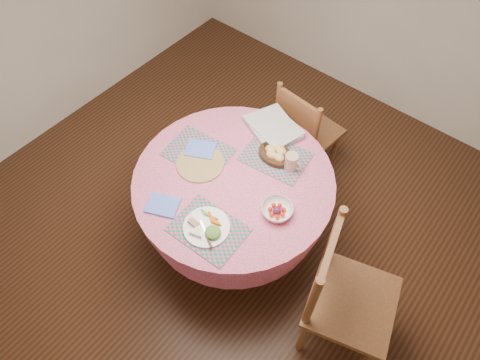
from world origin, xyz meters
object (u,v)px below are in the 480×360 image
at_px(dining_table, 234,196).
at_px(fruit_bowl, 277,210).
at_px(bread_bowl, 276,153).
at_px(chair_right, 343,295).
at_px(wicker_trivet, 200,163).
at_px(dinner_plate, 207,228).
at_px(latte_mug, 292,162).
at_px(chair_back, 304,131).

bearing_deg(dining_table, fruit_bowl, -4.94).
relative_size(bread_bowl, fruit_bowl, 1.02).
bearing_deg(chair_right, bread_bowl, 45.98).
xyz_separation_m(dining_table, chair_right, (0.89, -0.12, -0.00)).
height_order(wicker_trivet, dinner_plate, dinner_plate).
distance_m(chair_right, wicker_trivet, 1.14).
xyz_separation_m(bread_bowl, fruit_bowl, (0.25, -0.33, -0.01)).
xyz_separation_m(dining_table, latte_mug, (0.22, 0.28, 0.26)).
height_order(chair_right, fruit_bowl, chair_right).
relative_size(chair_back, latte_mug, 7.76).
xyz_separation_m(wicker_trivet, dinner_plate, (0.34, -0.32, 0.02)).
height_order(wicker_trivet, latte_mug, latte_mug).
distance_m(chair_right, bread_bowl, 0.92).
bearing_deg(chair_back, latte_mug, 118.40).
bearing_deg(wicker_trivet, chair_right, -3.69).
distance_m(chair_right, dinner_plate, 0.84).
height_order(dining_table, latte_mug, latte_mug).
relative_size(dining_table, chair_right, 1.17).
bearing_deg(wicker_trivet, dinner_plate, -42.95).
xyz_separation_m(dinner_plate, bread_bowl, (-0.02, 0.66, 0.01)).
height_order(dinner_plate, bread_bowl, bread_bowl).
xyz_separation_m(dining_table, chair_back, (-0.01, 0.83, -0.08)).
xyz_separation_m(wicker_trivet, latte_mug, (0.46, 0.33, 0.06)).
distance_m(dining_table, chair_back, 0.83).
relative_size(dining_table, wicker_trivet, 4.13).
distance_m(chair_back, latte_mug, 0.68).
height_order(chair_right, wicker_trivet, chair_right).
height_order(latte_mug, fruit_bowl, latte_mug).
bearing_deg(wicker_trivet, bread_bowl, 46.10).
height_order(wicker_trivet, fruit_bowl, fruit_bowl).
bearing_deg(bread_bowl, chair_back, 100.83).
relative_size(chair_right, wicker_trivet, 3.53).
bearing_deg(dining_table, chair_right, -7.54).
xyz_separation_m(chair_back, wicker_trivet, (-0.23, -0.87, 0.28)).
bearing_deg(dinner_plate, chair_right, 17.69).
xyz_separation_m(dining_table, dinner_plate, (0.11, -0.37, 0.22)).
height_order(chair_back, fruit_bowl, chair_back).
bearing_deg(latte_mug, fruit_bowl, -68.32).
distance_m(dining_table, latte_mug, 0.44).
height_order(bread_bowl, latte_mug, latte_mug).
bearing_deg(fruit_bowl, chair_right, -9.19).
xyz_separation_m(latte_mug, fruit_bowl, (0.12, -0.31, -0.04)).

